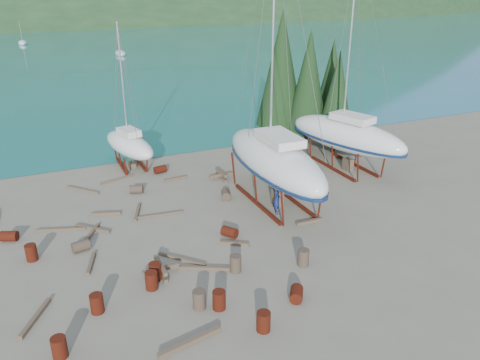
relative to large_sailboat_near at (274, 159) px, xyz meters
name	(u,v)px	position (x,y,z in m)	size (l,w,h in m)	color
ground	(228,240)	(-4.68, -3.38, -2.94)	(600.00, 600.00, 0.00)	#686352
bay_water	(29,10)	(-4.68, 311.62, -2.94)	(700.00, 700.00, 0.00)	#176F75
far_hill	(28,10)	(-4.68, 316.62, -2.94)	(800.00, 360.00, 110.00)	#1A3219
far_house_right	(115,14)	(25.32, 186.62, -0.02)	(6.60, 5.60, 5.60)	beige
cypress_near_right	(309,82)	(7.82, 8.62, 2.85)	(3.60, 3.60, 10.00)	black
cypress_mid_right	(337,95)	(9.32, 6.62, 1.97)	(3.06, 3.06, 8.50)	black
cypress_back_left	(281,69)	(6.32, 10.62, 3.72)	(4.14, 4.14, 11.50)	black
cypress_far_right	(331,84)	(10.82, 9.62, 2.27)	(3.24, 3.24, 9.00)	black
moored_boat_mid	(120,53)	(5.32, 76.62, -2.56)	(2.00, 5.00, 6.05)	silver
moored_boat_far	(23,43)	(-12.68, 106.62, -2.56)	(2.00, 5.00, 6.05)	silver
large_sailboat_near	(274,159)	(0.00, 0.00, 0.00)	(3.78, 11.71, 18.28)	silver
large_sailboat_far	(347,135)	(7.99, 3.24, -0.27)	(5.71, 10.76, 16.35)	silver
small_sailboat_shore	(129,144)	(-7.01, 10.52, -1.16)	(3.68, 7.05, 10.78)	silver
worker	(277,199)	(-0.61, -1.56, -2.02)	(0.67, 0.44, 1.85)	navy
drum_0	(59,347)	(-13.98, -8.94, -2.50)	(0.58, 0.58, 0.88)	#601910
drum_2	(9,236)	(-15.72, 1.55, -2.65)	(0.58, 0.58, 0.88)	#601910
drum_3	(219,300)	(-7.40, -8.76, -2.50)	(0.58, 0.58, 0.88)	#601910
drum_4	(160,169)	(-5.33, 8.06, -2.65)	(0.58, 0.58, 0.88)	#601910
drum_5	(236,264)	(-5.56, -6.41, -2.50)	(0.58, 0.58, 0.88)	#2D2823
drum_6	(230,232)	(-4.45, -3.11, -2.65)	(0.58, 0.58, 0.88)	#601910
drum_7	(263,322)	(-6.29, -10.83, -2.50)	(0.58, 0.58, 0.88)	#601910
drum_8	(31,253)	(-14.66, -1.12, -2.50)	(0.58, 0.58, 0.88)	#601910
drum_9	(136,189)	(-7.83, 5.10, -2.65)	(0.58, 0.58, 0.88)	#2D2823
drum_10	(155,271)	(-9.35, -5.45, -2.50)	(0.58, 0.58, 0.88)	#601910
drum_11	(226,194)	(-2.62, 1.75, -2.65)	(0.58, 0.58, 0.88)	#2D2823
drum_12	(296,294)	(-4.00, -9.61, -2.65)	(0.58, 0.58, 0.88)	#601910
drum_13	(97,303)	(-12.27, -6.80, -2.50)	(0.58, 0.58, 0.88)	#601910
drum_14	(151,281)	(-9.70, -6.11, -2.50)	(0.58, 0.58, 0.88)	#601910
drum_15	(81,246)	(-12.26, -1.22, -2.65)	(0.58, 0.58, 0.88)	#2D2823
drum_16	(199,300)	(-8.17, -8.38, -2.50)	(0.58, 0.58, 0.88)	#2D2823
drum_17	(303,258)	(-2.24, -7.33, -2.50)	(0.58, 0.58, 0.88)	#2D2823
timber_0	(83,190)	(-11.14, 7.06, -2.87)	(0.14, 2.79, 0.14)	brown
timber_1	(309,222)	(0.53, -3.57, -2.85)	(0.19, 1.73, 0.19)	brown
timber_3	(182,259)	(-7.67, -4.36, -2.87)	(0.15, 2.74, 0.15)	brown
timber_4	(91,233)	(-11.51, 0.36, -2.86)	(0.17, 2.22, 0.17)	brown
timber_5	(207,268)	(-6.78, -5.71, -2.86)	(0.16, 2.90, 0.16)	brown
timber_6	(175,179)	(-4.71, 6.27, -2.85)	(0.19, 1.71, 0.19)	brown
timber_7	(234,244)	(-4.58, -4.06, -2.86)	(0.17, 1.60, 0.17)	brown
timber_8	(106,213)	(-10.30, 2.57, -2.85)	(0.19, 1.79, 0.19)	brown
timber_9	(117,179)	(-8.63, 7.95, -2.87)	(0.15, 2.51, 0.15)	brown
timber_10	(137,212)	(-8.49, 2.01, -2.86)	(0.16, 2.39, 0.16)	brown
timber_11	(160,215)	(-7.31, 1.05, -2.87)	(0.15, 2.82, 0.15)	brown
timber_12	(91,263)	(-11.98, -2.83, -2.86)	(0.17, 1.97, 0.17)	brown
timber_14	(36,318)	(-14.74, -6.22, -2.85)	(0.18, 2.53, 0.18)	brown
timber_15	(61,229)	(-13.04, 1.62, -2.87)	(0.15, 2.81, 0.15)	brown
timber_16	(190,342)	(-9.30, -10.36, -2.83)	(0.23, 2.74, 0.23)	brown
timber_17	(93,228)	(-11.36, 0.95, -2.86)	(0.16, 2.34, 0.16)	brown
timber_pile_fore	(161,269)	(-8.99, -5.12, -2.64)	(1.80, 1.80, 0.60)	brown
timber_pile_aft	(221,175)	(-1.58, 5.10, -2.64)	(1.80, 1.80, 0.60)	brown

